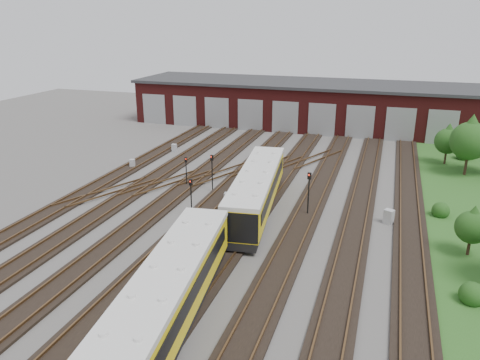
% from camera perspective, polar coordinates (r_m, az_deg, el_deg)
% --- Properties ---
extents(ground, '(120.00, 120.00, 0.00)m').
position_cam_1_polar(ground, '(34.01, -4.13, -7.37)').
color(ground, '#4A4745').
rests_on(ground, ground).
extents(track_network, '(30.40, 70.00, 0.33)m').
position_cam_1_polar(track_network, '(34.51, -4.03, -6.75)').
color(track_network, black).
rests_on(track_network, ground).
extents(maintenance_shed, '(51.00, 12.50, 6.35)m').
position_cam_1_polar(maintenance_shed, '(70.09, 8.25, 9.19)').
color(maintenance_shed, '#531514').
rests_on(maintenance_shed, ground).
extents(grass_verge, '(8.00, 55.00, 0.05)m').
position_cam_1_polar(grass_verge, '(41.64, 26.81, -4.33)').
color(grass_verge, '#244F1A').
rests_on(grass_verge, ground).
extents(metro_train, '(4.65, 47.59, 3.17)m').
position_cam_1_polar(metro_train, '(24.51, -8.67, -13.73)').
color(metro_train, black).
rests_on(metro_train, ground).
extents(signal_mast_0, '(0.25, 0.24, 3.23)m').
position_cam_1_polar(signal_mast_0, '(37.09, -6.00, -1.62)').
color(signal_mast_0, black).
rests_on(signal_mast_0, ground).
extents(signal_mast_1, '(0.27, 0.26, 2.82)m').
position_cam_1_polar(signal_mast_1, '(44.30, -6.58, 1.52)').
color(signal_mast_1, black).
rests_on(signal_mast_1, ground).
extents(signal_mast_2, '(0.29, 0.28, 3.47)m').
position_cam_1_polar(signal_mast_2, '(42.55, -3.43, 1.42)').
color(signal_mast_2, black).
rests_on(signal_mast_2, ground).
extents(signal_mast_3, '(0.31, 0.29, 3.64)m').
position_cam_1_polar(signal_mast_3, '(37.58, 8.38, -1.02)').
color(signal_mast_3, black).
rests_on(signal_mast_3, ground).
extents(relay_cabinet_0, '(0.68, 0.63, 0.92)m').
position_cam_1_polar(relay_cabinet_0, '(51.12, -12.99, 1.97)').
color(relay_cabinet_0, '#ADAFB2').
rests_on(relay_cabinet_0, ground).
extents(relay_cabinet_1, '(0.58, 0.50, 0.91)m').
position_cam_1_polar(relay_cabinet_1, '(56.44, -8.02, 3.91)').
color(relay_cabinet_1, '#ADAFB2').
rests_on(relay_cabinet_1, ground).
extents(relay_cabinet_2, '(0.73, 0.64, 1.10)m').
position_cam_1_polar(relay_cabinet_2, '(39.88, -1.44, -2.33)').
color(relay_cabinet_2, '#ADAFB2').
rests_on(relay_cabinet_2, ground).
extents(relay_cabinet_3, '(0.58, 0.51, 0.85)m').
position_cam_1_polar(relay_cabinet_3, '(51.30, 2.48, 2.48)').
color(relay_cabinet_3, '#ADAFB2').
rests_on(relay_cabinet_3, ground).
extents(relay_cabinet_4, '(0.86, 0.80, 1.14)m').
position_cam_1_polar(relay_cabinet_4, '(38.16, 17.68, -4.27)').
color(relay_cabinet_4, '#ADAFB2').
rests_on(relay_cabinet_4, ground).
extents(tree_0, '(3.80, 3.80, 6.30)m').
position_cam_1_polar(tree_0, '(51.73, 26.29, 4.79)').
color(tree_0, '#312016').
rests_on(tree_0, ground).
extents(tree_1, '(2.75, 2.75, 4.56)m').
position_cam_1_polar(tree_1, '(55.09, 24.04, 4.69)').
color(tree_1, '#312016').
rests_on(tree_1, ground).
extents(tree_3, '(2.20, 2.20, 3.65)m').
position_cam_1_polar(tree_3, '(34.53, 26.52, -4.77)').
color(tree_3, '#312016').
rests_on(tree_3, ground).
extents(bush_0, '(1.45, 1.45, 1.45)m').
position_cam_1_polar(bush_0, '(29.83, 26.50, -12.04)').
color(bush_0, '#184212').
rests_on(bush_0, ground).
extents(bush_1, '(1.40, 1.40, 1.40)m').
position_cam_1_polar(bush_1, '(40.91, 23.31, -3.18)').
color(bush_1, '#184212').
rests_on(bush_1, ground).
extents(bush_2, '(1.72, 1.72, 1.72)m').
position_cam_1_polar(bush_2, '(58.32, 25.68, 3.08)').
color(bush_2, '#184212').
rests_on(bush_2, ground).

